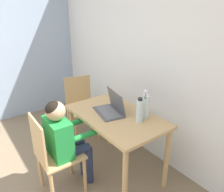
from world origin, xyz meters
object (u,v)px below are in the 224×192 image
person_seated (63,136)px  flower_vase (146,106)px  laptop (111,108)px  chair_occupied (53,155)px  chair_spare (81,107)px  water_bottle (140,111)px

person_seated → flower_vase: 0.86m
laptop → flower_vase: bearing=46.9°
chair_occupied → chair_spare: 1.13m
chair_spare → laptop: size_ratio=2.11×
chair_spare → flower_vase: (1.17, 0.11, 0.41)m
chair_occupied → chair_spare: bearing=-41.4°
chair_occupied → laptop: 0.75m
laptop → water_bottle: water_bottle is taller
chair_occupied → chair_spare: size_ratio=1.00×
water_bottle → flower_vase: bearing=107.0°
chair_spare → laptop: (0.87, -0.10, 0.34)m
flower_vase → water_bottle: size_ratio=1.20×
person_seated → flower_vase: bearing=-112.1°
chair_spare → chair_occupied: bearing=-122.8°
laptop → flower_vase: 0.37m
chair_spare → laptop: laptop is taller
laptop → flower_vase: (0.30, 0.21, 0.07)m
chair_occupied → chair_spare: (-0.83, 0.77, 0.00)m
chair_occupied → flower_vase: bearing=-109.4°
chair_occupied → person_seated: 0.21m
chair_occupied → person_seated: person_seated is taller
flower_vase → chair_spare: bearing=-174.8°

